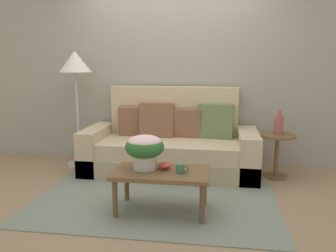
% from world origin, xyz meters
% --- Properties ---
extents(ground_plane, '(14.00, 14.00, 0.00)m').
position_xyz_m(ground_plane, '(0.00, 0.00, 0.00)').
color(ground_plane, '#997A56').
extents(wall_back, '(6.40, 0.12, 2.74)m').
position_xyz_m(wall_back, '(0.00, 1.25, 1.37)').
color(wall_back, gray).
rests_on(wall_back, ground).
extents(area_rug, '(2.50, 1.97, 0.01)m').
position_xyz_m(area_rug, '(0.00, -0.09, 0.01)').
color(area_rug, gray).
rests_on(area_rug, ground).
extents(couch, '(2.21, 0.91, 1.09)m').
position_xyz_m(couch, '(0.02, 0.77, 0.33)').
color(couch, tan).
rests_on(couch, ground).
extents(coffee_table, '(0.91, 0.51, 0.41)m').
position_xyz_m(coffee_table, '(0.11, -0.51, 0.36)').
color(coffee_table, brown).
rests_on(coffee_table, ground).
extents(side_table, '(0.44, 0.44, 0.55)m').
position_xyz_m(side_table, '(1.35, 0.69, 0.38)').
color(side_table, brown).
rests_on(side_table, ground).
extents(floor_lamp, '(0.43, 0.43, 1.56)m').
position_xyz_m(floor_lamp, '(-1.27, 0.83, 1.32)').
color(floor_lamp, '#B2B2B7').
rests_on(floor_lamp, ground).
extents(potted_plant, '(0.37, 0.37, 0.33)m').
position_xyz_m(potted_plant, '(-0.05, -0.47, 0.62)').
color(potted_plant, '#B7B2A8').
rests_on(potted_plant, coffee_table).
extents(coffee_mug, '(0.12, 0.08, 0.09)m').
position_xyz_m(coffee_mug, '(0.30, -0.55, 0.45)').
color(coffee_mug, '#3D664C').
rests_on(coffee_mug, coffee_table).
extents(snack_bowl, '(0.12, 0.12, 0.06)m').
position_xyz_m(snack_bowl, '(0.13, -0.45, 0.44)').
color(snack_bowl, '#B2382D').
rests_on(snack_bowl, coffee_table).
extents(table_vase, '(0.11, 0.11, 0.29)m').
position_xyz_m(table_vase, '(1.36, 0.70, 0.67)').
color(table_vase, '#934C42').
rests_on(table_vase, side_table).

